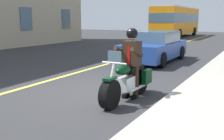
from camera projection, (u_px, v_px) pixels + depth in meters
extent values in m
plane|color=#333335|center=(93.00, 92.00, 7.41)|extent=(80.00, 80.00, 0.00)
cube|color=#E5DB4C|center=(38.00, 84.00, 8.35)|extent=(60.00, 0.16, 0.01)
cylinder|color=black|center=(110.00, 94.00, 5.96)|extent=(0.67, 0.22, 0.66)
cylinder|color=black|center=(140.00, 81.00, 7.27)|extent=(0.67, 0.22, 0.66)
cube|color=silver|center=(127.00, 83.00, 6.62)|extent=(0.57, 0.30, 0.32)
ellipsoid|color=black|center=(123.00, 70.00, 6.38)|extent=(0.57, 0.30, 0.24)
cube|color=black|center=(133.00, 68.00, 6.86)|extent=(0.71, 0.30, 0.12)
cube|color=black|center=(147.00, 77.00, 7.09)|extent=(0.40, 0.13, 0.36)
cube|color=black|center=(132.00, 75.00, 7.31)|extent=(0.40, 0.13, 0.36)
cylinder|color=silver|center=(110.00, 82.00, 5.92)|extent=(0.35, 0.06, 0.76)
cylinder|color=silver|center=(114.00, 63.00, 5.99)|extent=(0.05, 0.60, 0.04)
cube|color=black|center=(110.00, 79.00, 5.89)|extent=(0.36, 0.17, 0.06)
cylinder|color=silver|center=(138.00, 88.00, 6.82)|extent=(0.90, 0.11, 0.08)
cube|color=slate|center=(115.00, 57.00, 5.98)|extent=(0.05, 0.32, 0.28)
cylinder|color=black|center=(136.00, 82.00, 6.77)|extent=(0.14, 0.14, 0.84)
cube|color=black|center=(135.00, 97.00, 6.79)|extent=(0.26, 0.12, 0.10)
cylinder|color=black|center=(127.00, 81.00, 6.89)|extent=(0.14, 0.14, 0.84)
cube|color=black|center=(126.00, 95.00, 6.91)|extent=(0.26, 0.12, 0.10)
cube|color=black|center=(132.00, 53.00, 6.70)|extent=(0.33, 0.41, 0.60)
cube|color=red|center=(129.00, 56.00, 6.58)|extent=(0.03, 0.07, 0.44)
cylinder|color=black|center=(137.00, 52.00, 6.43)|extent=(0.55, 0.12, 0.28)
cylinder|color=black|center=(120.00, 51.00, 6.65)|extent=(0.55, 0.12, 0.28)
sphere|color=tan|center=(132.00, 36.00, 6.63)|extent=(0.22, 0.22, 0.22)
sphere|color=black|center=(132.00, 34.00, 6.62)|extent=(0.28, 0.28, 0.28)
cube|color=orange|center=(177.00, 21.00, 30.85)|extent=(11.00, 2.50, 2.85)
cube|color=slate|center=(177.00, 18.00, 30.79)|extent=(11.04, 2.52, 0.90)
cube|color=slate|center=(188.00, 19.00, 35.56)|extent=(0.06, 2.40, 1.90)
cube|color=white|center=(177.00, 8.00, 30.59)|extent=(11.00, 2.50, 0.10)
cylinder|color=black|center=(175.00, 31.00, 34.76)|extent=(1.00, 0.30, 1.00)
cylinder|color=black|center=(194.00, 31.00, 33.62)|extent=(1.00, 0.30, 1.00)
cylinder|color=black|center=(157.00, 33.00, 28.89)|extent=(1.00, 0.30, 1.00)
cylinder|color=black|center=(179.00, 34.00, 27.76)|extent=(1.00, 0.30, 1.00)
cube|color=navy|center=(155.00, 50.00, 12.70)|extent=(4.60, 1.80, 0.70)
cube|color=slate|center=(156.00, 38.00, 12.77)|extent=(2.40, 1.60, 0.60)
cylinder|color=black|center=(162.00, 60.00, 11.09)|extent=(0.64, 0.22, 0.64)
cylinder|color=black|center=(124.00, 57.00, 11.89)|extent=(0.64, 0.22, 0.64)
cylinder|color=black|center=(181.00, 53.00, 13.59)|extent=(0.64, 0.22, 0.64)
cylinder|color=black|center=(149.00, 51.00, 14.40)|extent=(0.64, 0.22, 0.64)
cube|color=slate|center=(66.00, 19.00, 23.40)|extent=(1.10, 0.06, 1.60)
cube|color=slate|center=(26.00, 19.00, 19.47)|extent=(1.10, 0.06, 1.60)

